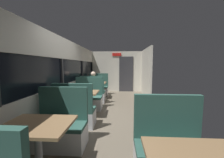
% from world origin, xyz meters
% --- Properties ---
extents(ground_plane, '(3.30, 9.20, 0.02)m').
position_xyz_m(ground_plane, '(0.00, 0.00, -0.01)').
color(ground_plane, '#665B4C').
extents(carriage_window_panel_left, '(0.09, 8.48, 2.30)m').
position_xyz_m(carriage_window_panel_left, '(-1.45, 0.00, 1.11)').
color(carriage_window_panel_left, beige).
rests_on(carriage_window_panel_left, ground_plane).
extents(carriage_end_bulkhead, '(2.90, 0.11, 2.30)m').
position_xyz_m(carriage_end_bulkhead, '(0.06, 4.19, 1.14)').
color(carriage_end_bulkhead, beige).
rests_on(carriage_end_bulkhead, ground_plane).
extents(carriage_aisle_panel_right, '(0.08, 2.40, 2.30)m').
position_xyz_m(carriage_aisle_panel_right, '(1.45, 3.00, 1.15)').
color(carriage_aisle_panel_right, beige).
rests_on(carriage_aisle_panel_right, ground_plane).
extents(dining_table_near_window, '(0.90, 0.70, 0.74)m').
position_xyz_m(dining_table_near_window, '(-0.89, -2.09, 0.64)').
color(dining_table_near_window, '#9E9EA3').
rests_on(dining_table_near_window, ground_plane).
extents(bench_near_window_facing_entry, '(0.95, 0.50, 1.10)m').
position_xyz_m(bench_near_window_facing_entry, '(-0.89, -1.39, 0.33)').
color(bench_near_window_facing_entry, silver).
rests_on(bench_near_window_facing_entry, ground_plane).
extents(dining_table_mid_window, '(0.90, 0.70, 0.74)m').
position_xyz_m(dining_table_mid_window, '(-0.89, 0.14, 0.64)').
color(dining_table_mid_window, '#9E9EA3').
rests_on(dining_table_mid_window, ground_plane).
extents(bench_mid_window_facing_end, '(0.95, 0.50, 1.10)m').
position_xyz_m(bench_mid_window_facing_end, '(-0.89, -0.55, 0.33)').
color(bench_mid_window_facing_end, silver).
rests_on(bench_mid_window_facing_end, ground_plane).
extents(bench_mid_window_facing_entry, '(0.95, 0.50, 1.10)m').
position_xyz_m(bench_mid_window_facing_entry, '(-0.89, 0.84, 0.33)').
color(bench_mid_window_facing_entry, silver).
rests_on(bench_mid_window_facing_entry, ground_plane).
extents(dining_table_far_window, '(0.90, 0.70, 0.74)m').
position_xyz_m(dining_table_far_window, '(-0.89, 2.38, 0.64)').
color(dining_table_far_window, '#9E9EA3').
rests_on(dining_table_far_window, ground_plane).
extents(bench_far_window_facing_end, '(0.95, 0.50, 1.10)m').
position_xyz_m(bench_far_window_facing_end, '(-0.89, 1.68, 0.33)').
color(bench_far_window_facing_end, silver).
rests_on(bench_far_window_facing_end, ground_plane).
extents(bench_far_window_facing_entry, '(0.95, 0.50, 1.10)m').
position_xyz_m(bench_far_window_facing_entry, '(-0.89, 3.08, 0.33)').
color(bench_far_window_facing_entry, silver).
rests_on(bench_far_window_facing_entry, ground_plane).
extents(bench_front_aisle_facing_entry, '(0.95, 0.50, 1.10)m').
position_xyz_m(bench_front_aisle_facing_entry, '(0.89, -1.99, 0.33)').
color(bench_front_aisle_facing_entry, silver).
rests_on(bench_front_aisle_facing_entry, ground_plane).
extents(seated_passenger, '(0.47, 0.55, 1.26)m').
position_xyz_m(seated_passenger, '(-0.89, 1.75, 0.54)').
color(seated_passenger, '#26262D').
rests_on(seated_passenger, ground_plane).
extents(coffee_cup_primary, '(0.07, 0.07, 0.09)m').
position_xyz_m(coffee_cup_primary, '(-0.70, 2.37, 0.79)').
color(coffee_cup_primary, white).
rests_on(coffee_cup_primary, dining_table_far_window).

